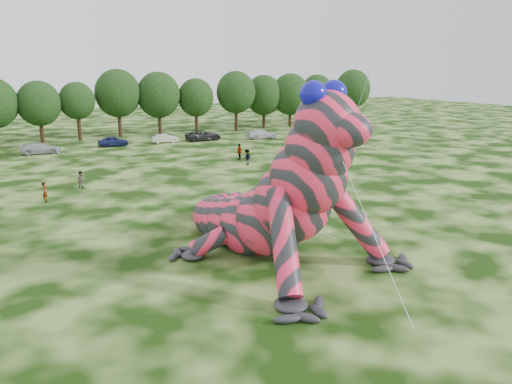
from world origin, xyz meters
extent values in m
plane|color=#16330A|center=(0.00, 0.00, 0.00)|extent=(240.00, 240.00, 0.00)
cylinder|color=silver|center=(17.15, 12.14, 8.21)|extent=(0.02, 0.02, 17.26)
cylinder|color=#382314|center=(16.22, 14.63, 0.12)|extent=(0.08, 0.08, 0.24)
imported|color=#A7AAB1|center=(-5.42, 47.21, 0.71)|extent=(5.07, 2.48, 1.42)
imported|color=navy|center=(4.22, 49.27, 0.71)|extent=(4.25, 1.93, 1.42)
imported|color=beige|center=(11.68, 48.98, 0.63)|extent=(4.03, 2.07, 1.26)
imported|color=#29292C|center=(17.53, 48.60, 0.75)|extent=(5.43, 2.52, 1.51)
imported|color=silver|center=(26.18, 46.12, 0.72)|extent=(5.04, 2.28, 1.43)
imported|color=gray|center=(-7.27, 21.88, 0.84)|extent=(0.57, 0.71, 1.69)
imported|color=gray|center=(14.67, 28.40, 0.89)|extent=(1.31, 1.06, 1.77)
imported|color=gray|center=(-3.87, 25.58, 0.81)|extent=(0.97, 0.99, 1.61)
imported|color=gray|center=(15.34, 31.77, 0.94)|extent=(1.16, 1.04, 1.89)
camera|label=1|loc=(-10.51, -21.34, 10.93)|focal=35.00mm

